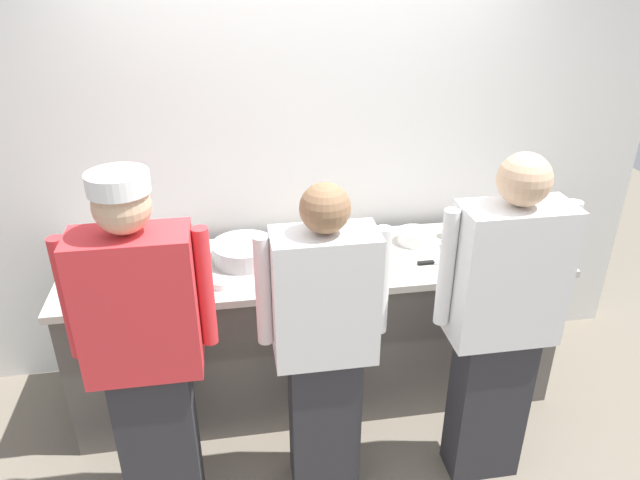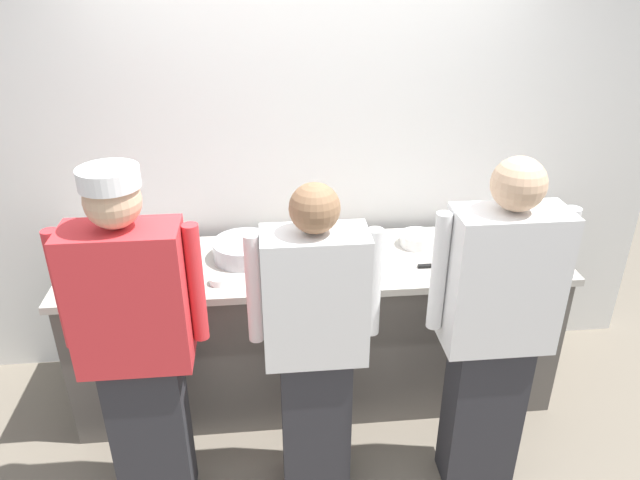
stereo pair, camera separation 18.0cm
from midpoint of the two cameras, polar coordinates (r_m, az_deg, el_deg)
The scene contains 18 objects.
ground_plane at distance 3.51m, azimuth 1.84°, elevation -18.14°, with size 9.00×9.00×0.00m, color slate.
wall_back at distance 3.54m, azimuth 0.37°, elevation 7.51°, with size 4.31×0.10×2.63m.
prep_counter at distance 3.50m, azimuth 1.17°, elevation -8.49°, with size 2.75×0.71×0.91m.
chef_near_left at distance 2.70m, azimuth -15.45°, elevation -9.53°, with size 0.62×0.24×1.73m.
chef_center at distance 2.72m, azimuth 1.45°, elevation -9.76°, with size 0.60×0.24×1.63m.
chef_far_right at distance 2.85m, azimuth 18.35°, elevation -8.07°, with size 0.63×0.24×1.73m.
plate_stack_front at distance 3.47m, azimuth 10.90°, elevation 0.05°, with size 0.20×0.20×0.07m.
plate_stack_rear at distance 3.32m, azimuth 5.63°, elevation -0.72°, with size 0.20×0.20×0.08m.
mixing_bowl_steel at distance 3.28m, azimuth -5.71°, elevation -0.93°, with size 0.35×0.35×0.10m, color #B7BABF.
sheet_tray at distance 3.25m, azimuth -15.17°, elevation -2.83°, with size 0.43×0.28×0.02m, color #B7BABF.
squeeze_bottle_primary at distance 3.26m, azimuth 1.54°, elevation -0.22°, with size 0.06×0.06×0.19m.
squeeze_bottle_secondary at distance 3.49m, azimuth 17.93°, elevation 0.46°, with size 0.05×0.05×0.20m.
ramekin_yellow_sauce at distance 3.06m, azimuth -8.08°, elevation -3.88°, with size 0.10×0.10×0.04m.
ramekin_orange_sauce at distance 3.13m, azimuth 4.69°, elevation -2.80°, with size 0.08×0.08×0.05m.
ramekin_red_sauce at distance 3.45m, azimuth 14.27°, elevation -0.78°, with size 0.10×0.10×0.04m.
ramekin_green_sauce at distance 3.50m, azimuth 7.88°, elevation 0.32°, with size 0.10×0.10×0.04m.
deli_cup at distance 3.56m, azimuth 14.49°, elevation 0.62°, with size 0.09×0.09×0.09m, color white.
chefs_knife at distance 3.27m, azimuth 12.95°, elevation -2.47°, with size 0.28×0.03×0.02m.
Camera 2 is at (-0.26, -2.48, 2.48)m, focal length 33.12 mm.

